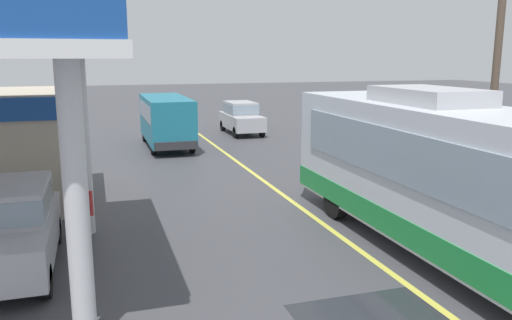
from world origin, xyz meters
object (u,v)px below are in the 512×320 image
at_px(coach_bus_main, 451,182).
at_px(minibus_opposing_lane, 166,117).
at_px(car_at_pump, 10,223).
at_px(pedestrian_near_pump, 81,210).
at_px(car_trailing_behind_bus, 241,116).

bearing_deg(coach_bus_main, minibus_opposing_lane, 103.80).
bearing_deg(coach_bus_main, car_at_pump, 167.04).
distance_m(pedestrian_near_pump, car_trailing_behind_bus, 18.53).
distance_m(car_at_pump, pedestrian_near_pump, 1.60).
xyz_separation_m(coach_bus_main, minibus_opposing_lane, (-3.99, 16.23, -0.25)).
xyz_separation_m(coach_bus_main, car_at_pump, (-9.10, 2.09, -0.71)).
bearing_deg(car_at_pump, coach_bus_main, -12.96).
relative_size(coach_bus_main, car_trailing_behind_bus, 2.63).
height_order(coach_bus_main, minibus_opposing_lane, coach_bus_main).
bearing_deg(pedestrian_near_pump, car_at_pump, -148.44).
bearing_deg(car_at_pump, car_trailing_behind_bus, 60.45).
relative_size(coach_bus_main, car_at_pump, 2.63).
bearing_deg(pedestrian_near_pump, car_trailing_behind_bus, 62.84).
height_order(coach_bus_main, pedestrian_near_pump, coach_bus_main).
relative_size(coach_bus_main, minibus_opposing_lane, 1.80).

